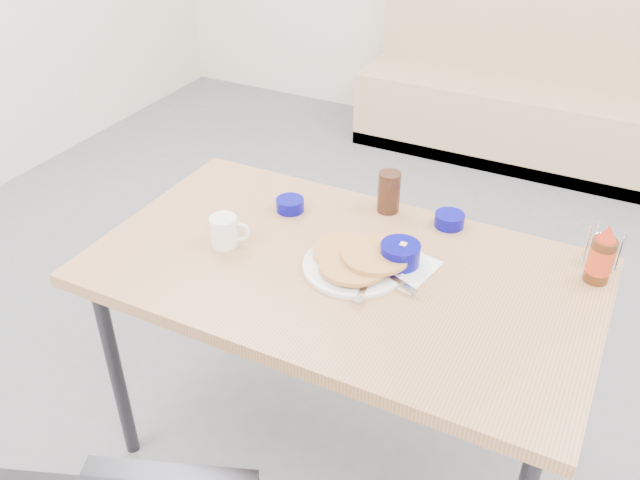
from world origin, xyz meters
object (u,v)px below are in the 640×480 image
at_px(condiment_caddy, 603,252).
at_px(pancake_plate, 356,261).
at_px(butter_bowl, 449,220).
at_px(dining_table, 341,284).
at_px(creamer_bowl, 290,205).
at_px(syrup_bottle, 601,257).
at_px(grits_setting, 400,257).
at_px(coffee_mug, 225,231).
at_px(amber_tumbler, 389,192).
at_px(booth_bench, 524,98).

bearing_deg(condiment_caddy, pancake_plate, -128.59).
distance_m(butter_bowl, condiment_caddy, 0.44).
height_order(dining_table, creamer_bowl, creamer_bowl).
bearing_deg(syrup_bottle, grits_setting, -159.57).
xyz_separation_m(coffee_mug, creamer_bowl, (0.07, 0.25, -0.03)).
height_order(coffee_mug, condiment_caddy, condiment_caddy).
xyz_separation_m(grits_setting, amber_tumbler, (-0.14, 0.27, 0.03)).
xyz_separation_m(booth_bench, condiment_caddy, (0.64, -2.19, 0.45)).
height_order(coffee_mug, butter_bowl, coffee_mug).
bearing_deg(amber_tumbler, dining_table, -89.92).
bearing_deg(grits_setting, butter_bowl, 78.15).
distance_m(coffee_mug, syrup_bottle, 1.04).
relative_size(coffee_mug, syrup_bottle, 0.66).
relative_size(booth_bench, amber_tumbler, 14.35).
bearing_deg(dining_table, pancake_plate, 19.69).
relative_size(creamer_bowl, syrup_bottle, 0.51).
height_order(pancake_plate, grits_setting, grits_setting).
bearing_deg(butter_bowl, grits_setting, -101.85).
bearing_deg(dining_table, booth_bench, 90.00).
xyz_separation_m(booth_bench, creamer_bowl, (-0.28, -2.33, 0.43)).
bearing_deg(butter_bowl, dining_table, -120.48).
xyz_separation_m(booth_bench, amber_tumbler, (-0.00, -2.19, 0.48)).
bearing_deg(syrup_bottle, condiment_caddy, 90.00).
distance_m(booth_bench, coffee_mug, 2.65).
xyz_separation_m(amber_tumbler, condiment_caddy, (0.64, -0.00, -0.03)).
bearing_deg(syrup_bottle, booth_bench, 105.68).
bearing_deg(dining_table, amber_tumbler, 90.08).
relative_size(grits_setting, creamer_bowl, 2.53).
bearing_deg(condiment_caddy, grits_setting, -128.50).
bearing_deg(syrup_bottle, pancake_plate, -158.17).
height_order(grits_setting, creamer_bowl, grits_setting).
bearing_deg(pancake_plate, dining_table, -160.31).
bearing_deg(pancake_plate, condiment_caddy, 28.46).
height_order(coffee_mug, syrup_bottle, syrup_bottle).
xyz_separation_m(dining_table, amber_tumbler, (-0.00, 0.34, 0.13)).
distance_m(booth_bench, dining_table, 2.56).
relative_size(booth_bench, pancake_plate, 6.36).
relative_size(butter_bowl, syrup_bottle, 0.52).
bearing_deg(grits_setting, amber_tumbler, 118.04).
bearing_deg(pancake_plate, coffee_mug, -170.31).
distance_m(dining_table, grits_setting, 0.19).
xyz_separation_m(booth_bench, pancake_plate, (0.04, -2.52, 0.43)).
relative_size(pancake_plate, condiment_caddy, 2.66).
relative_size(dining_table, grits_setting, 6.24).
height_order(pancake_plate, condiment_caddy, condiment_caddy).
bearing_deg(condiment_caddy, syrup_bottle, -67.05).
distance_m(booth_bench, grits_setting, 2.51).
distance_m(pancake_plate, butter_bowl, 0.36).
height_order(amber_tumbler, syrup_bottle, syrup_bottle).
bearing_deg(creamer_bowl, syrup_bottle, 3.36).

